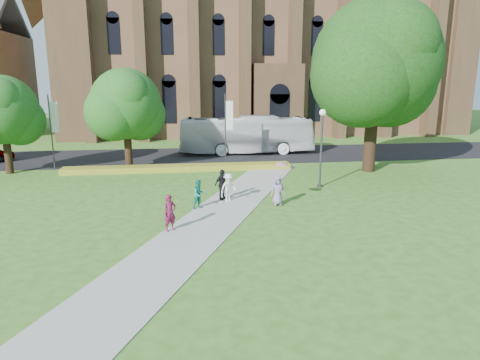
{
  "coord_description": "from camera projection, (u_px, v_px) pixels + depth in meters",
  "views": [
    {
      "loc": [
        -1.71,
        -20.67,
        7.04
      ],
      "look_at": [
        1.49,
        2.48,
        1.6
      ],
      "focal_mm": 32.0,
      "sensor_mm": 36.0,
      "label": 1
    }
  ],
  "objects": [
    {
      "name": "cathedral",
      "position": [
        264.0,
        36.0,
        58.48
      ],
      "size": [
        52.6,
        18.25,
        28.0
      ],
      "color": "brown",
      "rests_on": "ground"
    },
    {
      "name": "road",
      "position": [
        200.0,
        156.0,
        41.06
      ],
      "size": [
        160.0,
        10.0,
        0.02
      ],
      "primitive_type": "cube",
      "color": "black",
      "rests_on": "ground"
    },
    {
      "name": "tour_coach",
      "position": [
        246.0,
        135.0,
        42.0
      ],
      "size": [
        13.19,
        3.22,
        3.66
      ],
      "primitive_type": "imported",
      "rotation": [
        0.0,
        0.0,
        1.56
      ],
      "color": "silver",
      "rests_on": "road"
    },
    {
      "name": "large_tree",
      "position": [
        376.0,
        63.0,
        32.21
      ],
      "size": [
        9.6,
        9.6,
        13.2
      ],
      "color": "#332114",
      "rests_on": "ground"
    },
    {
      "name": "pedestrian_1",
      "position": [
        199.0,
        194.0,
        23.87
      ],
      "size": [
        1.0,
        0.93,
        1.64
      ],
      "primitive_type": "imported",
      "rotation": [
        0.0,
        0.0,
        0.51
      ],
      "color": "#187B67",
      "rests_on": "footpath"
    },
    {
      "name": "pedestrian_0",
      "position": [
        170.0,
        213.0,
        20.28
      ],
      "size": [
        0.77,
        0.7,
        1.77
      ],
      "primitive_type": "imported",
      "rotation": [
        0.0,
        0.0,
        0.54
      ],
      "color": "maroon",
      "rests_on": "footpath"
    },
    {
      "name": "parasol",
      "position": [
        281.0,
        170.0,
        24.42
      ],
      "size": [
        1.11,
        1.11,
        0.74
      ],
      "primitive_type": "imported",
      "rotation": [
        0.0,
        0.0,
        -0.43
      ],
      "color": "pink",
      "rests_on": "pedestrian_4"
    },
    {
      "name": "pedestrian_2",
      "position": [
        229.0,
        187.0,
        25.32
      ],
      "size": [
        1.25,
        1.07,
        1.67
      ],
      "primitive_type": "imported",
      "rotation": [
        0.0,
        0.0,
        0.5
      ],
      "color": "white",
      "rests_on": "footpath"
    },
    {
      "name": "footpath",
      "position": [
        216.0,
        216.0,
        22.73
      ],
      "size": [
        15.58,
        28.54,
        0.04
      ],
      "primitive_type": "cube",
      "rotation": [
        0.0,
        0.0,
        -0.44
      ],
      "color": "#B2B2A8",
      "rests_on": "ground"
    },
    {
      "name": "pedestrian_3",
      "position": [
        222.0,
        184.0,
        25.71
      ],
      "size": [
        1.14,
        0.96,
        1.82
      ],
      "primitive_type": "imported",
      "rotation": [
        0.0,
        0.0,
        0.59
      ],
      "color": "black",
      "rests_on": "footpath"
    },
    {
      "name": "streetlamp",
      "position": [
        322.0,
        139.0,
        28.29
      ],
      "size": [
        0.44,
        0.44,
        5.24
      ],
      "color": "#38383D",
      "rests_on": "ground"
    },
    {
      "name": "street_tree_0",
      "position": [
        3.0,
        110.0,
        32.17
      ],
      "size": [
        5.2,
        5.2,
        7.5
      ],
      "color": "#332114",
      "rests_on": "ground"
    },
    {
      "name": "banner_pole_1",
      "position": [
        52.0,
        128.0,
        34.08
      ],
      "size": [
        0.7,
        0.1,
        6.0
      ],
      "color": "#38383D",
      "rests_on": "ground"
    },
    {
      "name": "ground",
      "position": [
        218.0,
        222.0,
        21.77
      ],
      "size": [
        160.0,
        160.0,
        0.0
      ],
      "primitive_type": "plane",
      "color": "#36631D",
      "rests_on": "ground"
    },
    {
      "name": "flower_hedge",
      "position": [
        179.0,
        168.0,
        34.19
      ],
      "size": [
        18.0,
        1.4,
        0.45
      ],
      "primitive_type": "cube",
      "color": "gold",
      "rests_on": "ground"
    },
    {
      "name": "street_tree_1",
      "position": [
        126.0,
        104.0,
        33.77
      ],
      "size": [
        5.6,
        5.6,
        8.05
      ],
      "color": "#332114",
      "rests_on": "ground"
    },
    {
      "name": "banner_pole_0",
      "position": [
        227.0,
        125.0,
        35.94
      ],
      "size": [
        0.7,
        0.1,
        6.0
      ],
      "color": "#38383D",
      "rests_on": "ground"
    },
    {
      "name": "pedestrian_4",
      "position": [
        278.0,
        191.0,
        24.57
      ],
      "size": [
        0.82,
        0.55,
        1.66
      ],
      "primitive_type": "imported",
      "rotation": [
        0.0,
        0.0,
        0.02
      ],
      "color": "gray",
      "rests_on": "footpath"
    }
  ]
}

